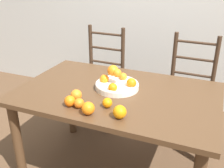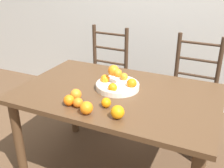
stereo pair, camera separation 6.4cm
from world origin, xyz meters
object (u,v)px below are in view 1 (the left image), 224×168
fruit_bowl (117,83)px  chair_right (188,94)px  orange_loose_5 (79,103)px  orange_loose_1 (88,108)px  orange_loose_3 (120,112)px  orange_loose_4 (76,95)px  orange_loose_0 (107,103)px  orange_loose_2 (70,101)px  chair_left (101,80)px

fruit_bowl → chair_right: size_ratio=0.32×
orange_loose_5 → orange_loose_1: bearing=-28.7°
fruit_bowl → orange_loose_5: bearing=-107.2°
orange_loose_3 → orange_loose_4: 0.37m
fruit_bowl → orange_loose_3: bearing=-66.2°
orange_loose_0 → orange_loose_3: (0.12, -0.09, 0.01)m
orange_loose_4 → orange_loose_5: 0.11m
orange_loose_4 → chair_right: 1.20m
orange_loose_1 → orange_loose_0: bearing=60.1°
orange_loose_2 → chair_right: 1.27m
chair_left → chair_right: bearing=1.8°
orange_loose_1 → orange_loose_4: size_ratio=1.06×
orange_loose_0 → orange_loose_4: 0.23m
orange_loose_1 → chair_right: (0.48, 1.11, -0.31)m
orange_loose_2 → chair_left: bearing=104.4°
orange_loose_4 → chair_right: chair_right is taller
orange_loose_3 → orange_loose_5: orange_loose_3 is taller
fruit_bowl → orange_loose_1: fruit_bowl is taller
fruit_bowl → orange_loose_3: fruit_bowl is taller
orange_loose_3 → chair_left: bearing=120.1°
chair_left → orange_loose_3: bearing=-58.1°
fruit_bowl → orange_loose_2: size_ratio=4.46×
orange_loose_0 → orange_loose_1: (-0.07, -0.13, 0.01)m
orange_loose_1 → orange_loose_3: size_ratio=0.99×
chair_left → chair_right: (0.91, -0.00, 0.00)m
orange_loose_4 → chair_left: (-0.27, 0.97, -0.31)m
fruit_bowl → orange_loose_0: fruit_bowl is taller
orange_loose_1 → orange_loose_2: (-0.16, 0.05, -0.00)m
orange_loose_3 → orange_loose_5: size_ratio=1.26×
chair_right → orange_loose_1: bearing=-111.3°
orange_loose_2 → orange_loose_5: 0.07m
orange_loose_3 → chair_left: chair_left is taller
orange_loose_4 → orange_loose_2: bearing=-87.8°
chair_right → orange_loose_4: bearing=-121.3°
fruit_bowl → chair_left: (-0.45, 0.69, -0.31)m
orange_loose_1 → chair_right: chair_right is taller
chair_left → orange_loose_0: bearing=-61.1°
orange_loose_2 → orange_loose_4: 0.09m
orange_loose_1 → chair_left: 1.23m
orange_loose_0 → orange_loose_3: orange_loose_3 is taller
orange_loose_4 → orange_loose_5: size_ratio=1.17×
orange_loose_3 → chair_right: chair_right is taller
orange_loose_3 → orange_loose_4: size_ratio=1.07×
orange_loose_4 → orange_loose_5: orange_loose_4 is taller
orange_loose_4 → chair_right: bearing=56.6°
fruit_bowl → orange_loose_1: (-0.02, -0.42, 0.00)m
orange_loose_2 → orange_loose_4: (-0.00, 0.09, 0.00)m
orange_loose_2 → chair_right: chair_right is taller
orange_loose_5 → chair_right: chair_right is taller
orange_loose_1 → orange_loose_2: size_ratio=1.12×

